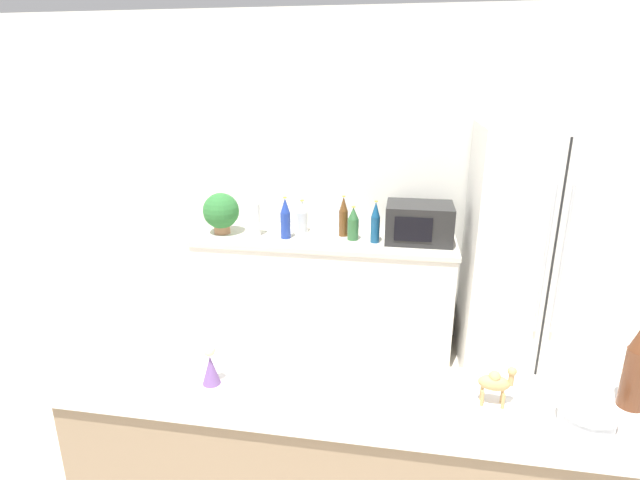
% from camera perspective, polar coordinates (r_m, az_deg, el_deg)
% --- Properties ---
extents(wall_back, '(8.00, 0.06, 2.55)m').
position_cam_1_polar(wall_back, '(3.98, 7.43, 6.58)').
color(wall_back, silver).
rests_on(wall_back, ground_plane).
extents(back_counter, '(1.97, 0.63, 0.90)m').
position_cam_1_polar(back_counter, '(3.96, 0.52, -5.85)').
color(back_counter, silver).
rests_on(back_counter, ground_plane).
extents(refrigerator, '(0.93, 0.75, 1.77)m').
position_cam_1_polar(refrigerator, '(3.80, 23.56, -1.50)').
color(refrigerator, silver).
rests_on(refrigerator, ground_plane).
extents(potted_plant, '(0.28, 0.28, 0.32)m').
position_cam_1_polar(potted_plant, '(3.91, -11.24, 3.18)').
color(potted_plant, '#9E6B47').
rests_on(potted_plant, back_counter).
extents(paper_towel_roll, '(0.11, 0.11, 0.26)m').
position_cam_1_polar(paper_towel_roll, '(3.82, -7.67, 2.36)').
color(paper_towel_roll, white).
rests_on(paper_towel_roll, back_counter).
extents(microwave, '(0.48, 0.37, 0.28)m').
position_cam_1_polar(microwave, '(3.73, 11.25, 1.96)').
color(microwave, black).
rests_on(microwave, back_counter).
extents(back_bottle_0, '(0.08, 0.08, 0.32)m').
position_cam_1_polar(back_bottle_0, '(3.73, -3.98, 2.45)').
color(back_bottle_0, navy).
rests_on(back_bottle_0, back_counter).
extents(back_bottle_1, '(0.07, 0.07, 0.31)m').
position_cam_1_polar(back_bottle_1, '(3.65, 6.35, 1.99)').
color(back_bottle_1, navy).
rests_on(back_bottle_1, back_counter).
extents(back_bottle_2, '(0.07, 0.07, 0.31)m').
position_cam_1_polar(back_bottle_2, '(3.78, 2.70, 2.67)').
color(back_bottle_2, brown).
rests_on(back_bottle_2, back_counter).
extents(back_bottle_3, '(0.08, 0.08, 0.26)m').
position_cam_1_polar(back_bottle_3, '(3.70, 3.81, 1.86)').
color(back_bottle_3, '#2D6033').
rests_on(back_bottle_3, back_counter).
extents(back_bottle_4, '(0.08, 0.08, 0.26)m').
position_cam_1_polar(back_bottle_4, '(3.89, -2.05, 2.68)').
color(back_bottle_4, '#B2B7BC').
rests_on(back_bottle_4, back_counter).
extents(wine_bottle, '(0.08, 0.08, 0.34)m').
position_cam_1_polar(wine_bottle, '(1.96, 32.62, -11.82)').
color(wine_bottle, '#562D19').
rests_on(wine_bottle, bar_counter).
extents(fruit_bowl, '(0.18, 0.18, 0.06)m').
position_cam_1_polar(fruit_bowl, '(1.87, 28.23, -17.20)').
color(fruit_bowl, '#B7BABF').
rests_on(fruit_bowl, bar_counter).
extents(camel_figurine, '(0.12, 0.06, 0.15)m').
position_cam_1_polar(camel_figurine, '(1.81, 19.44, -15.06)').
color(camel_figurine, tan).
rests_on(camel_figurine, bar_counter).
extents(wise_man_figurine_blue, '(0.07, 0.07, 0.15)m').
position_cam_1_polar(wise_man_figurine_blue, '(1.87, -12.39, -14.02)').
color(wise_man_figurine_blue, '#6B4784').
rests_on(wise_man_figurine_blue, bar_counter).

